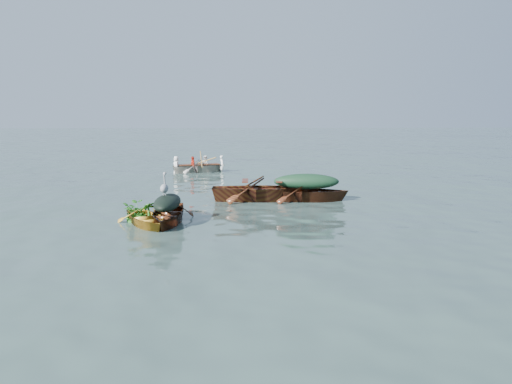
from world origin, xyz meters
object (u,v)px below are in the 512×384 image
at_px(open_wooden_boat, 262,201).
at_px(heron, 164,193).
at_px(yellow_dinghy, 146,225).
at_px(green_tarp_boat, 306,201).
at_px(rowed_boat, 199,172).
at_px(dark_covered_boat, 168,223).

bearing_deg(open_wooden_boat, heron, 140.61).
height_order(yellow_dinghy, open_wooden_boat, open_wooden_boat).
bearing_deg(green_tarp_boat, rowed_boat, 32.39).
xyz_separation_m(green_tarp_boat, open_wooden_boat, (-1.48, 0.12, 0.00)).
height_order(dark_covered_boat, green_tarp_boat, green_tarp_boat).
xyz_separation_m(yellow_dinghy, open_wooden_boat, (3.26, 3.49, 0.00)).
xyz_separation_m(dark_covered_boat, heron, (-0.08, 0.02, 0.81)).
height_order(dark_covered_boat, rowed_boat, rowed_boat).
bearing_deg(yellow_dinghy, heron, 5.19).
xyz_separation_m(yellow_dinghy, dark_covered_boat, (0.54, 0.28, 0.00)).
height_order(dark_covered_boat, heron, heron).
bearing_deg(open_wooden_boat, yellow_dinghy, 138.81).
distance_m(dark_covered_boat, heron, 0.81).
height_order(open_wooden_boat, rowed_boat, open_wooden_boat).
distance_m(yellow_dinghy, heron, 0.98).
bearing_deg(heron, rowed_boat, 61.56).
bearing_deg(heron, green_tarp_boat, 7.84).
bearing_deg(open_wooden_boat, dark_covered_boat, 141.55).
bearing_deg(heron, dark_covered_boat, -41.58).
relative_size(open_wooden_boat, rowed_boat, 1.29).
relative_size(yellow_dinghy, heron, 2.93).
bearing_deg(rowed_boat, dark_covered_boat, 164.04).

